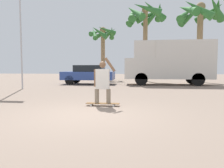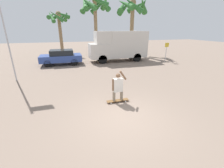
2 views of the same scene
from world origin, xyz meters
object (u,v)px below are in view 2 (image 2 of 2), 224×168
(person_skateboarder, at_px, (118,86))
(flagpole, at_px, (3,16))
(parked_car_blue, at_px, (61,57))
(palm_tree_center_background, at_px, (95,6))
(palm_tree_far_left, at_px, (59,20))
(palm_tree_near_van, at_px, (133,9))
(camper_van, at_px, (119,45))
(skateboard, at_px, (118,100))
(street_sign, at_px, (166,50))

(person_skateboarder, bearing_deg, flagpole, 137.58)
(parked_car_blue, distance_m, palm_tree_center_background, 7.92)
(person_skateboarder, bearing_deg, palm_tree_far_left, 99.42)
(palm_tree_center_background, bearing_deg, palm_tree_near_van, -6.88)
(palm_tree_far_left, bearing_deg, camper_van, -46.78)
(person_skateboarder, xyz_separation_m, flagpole, (-5.61, 5.12, 3.26))
(camper_van, distance_m, flagpole, 10.31)
(palm_tree_near_van, relative_size, flagpole, 0.99)
(camper_van, height_order, flagpole, flagpole)
(person_skateboarder, xyz_separation_m, palm_tree_center_background, (1.70, 13.61, 5.09))
(skateboard, bearing_deg, street_sign, 43.27)
(person_skateboarder, distance_m, palm_tree_center_background, 14.63)
(person_skateboarder, xyz_separation_m, parked_car_blue, (-2.70, 9.51, -0.06))
(palm_tree_center_background, bearing_deg, street_sign, -43.06)
(skateboard, xyz_separation_m, palm_tree_far_left, (-2.65, 15.99, 4.45))
(camper_van, relative_size, parked_car_blue, 1.58)
(camper_van, relative_size, palm_tree_center_background, 0.87)
(street_sign, bearing_deg, parked_car_blue, 170.11)
(skateboard, distance_m, parked_car_blue, 9.91)
(flagpole, bearing_deg, palm_tree_far_left, 74.79)
(palm_tree_near_van, distance_m, palm_tree_far_left, 9.58)
(parked_car_blue, bearing_deg, person_skateboarder, -74.14)
(camper_van, relative_size, flagpole, 0.87)
(person_skateboarder, height_order, palm_tree_near_van, palm_tree_near_van)
(camper_van, xyz_separation_m, parked_car_blue, (-6.12, -0.02, -0.96))
(flagpole, bearing_deg, camper_van, 26.03)
(parked_car_blue, bearing_deg, skateboard, -74.13)
(palm_tree_far_left, bearing_deg, parked_car_blue, -90.42)
(palm_tree_near_van, xyz_separation_m, street_sign, (1.72, -5.42, -4.46))
(person_skateboarder, bearing_deg, camper_van, 70.28)
(camper_van, xyz_separation_m, palm_tree_near_van, (2.96, 3.51, 4.04))
(camper_van, bearing_deg, palm_tree_near_van, 49.86)
(person_skateboarder, distance_m, camper_van, 10.16)
(parked_car_blue, xyz_separation_m, palm_tree_center_background, (4.40, 4.10, 5.16))
(parked_car_blue, bearing_deg, camper_van, 0.21)
(skateboard, distance_m, palm_tree_far_left, 16.81)
(palm_tree_center_background, height_order, palm_tree_far_left, palm_tree_center_background)
(person_skateboarder, relative_size, parked_car_blue, 0.38)
(parked_car_blue, height_order, flagpole, flagpole)
(skateboard, height_order, parked_car_blue, parked_car_blue)
(palm_tree_center_background, height_order, flagpole, palm_tree_center_background)
(camper_van, bearing_deg, skateboard, -109.71)
(camper_van, height_order, parked_car_blue, camper_van)
(palm_tree_center_background, bearing_deg, camper_van, -67.16)
(palm_tree_near_van, relative_size, street_sign, 3.52)
(palm_tree_near_van, bearing_deg, parked_car_blue, -158.73)
(flagpole, bearing_deg, parked_car_blue, 56.46)
(palm_tree_center_background, xyz_separation_m, palm_tree_far_left, (-4.35, 2.38, -1.41))
(camper_van, distance_m, palm_tree_near_van, 6.12)
(flagpole, height_order, street_sign, flagpole)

